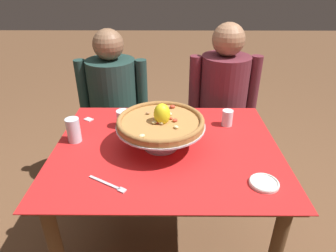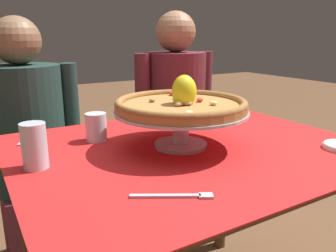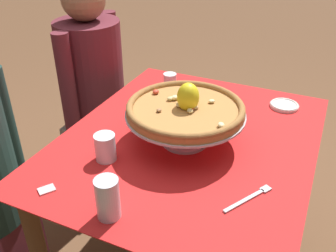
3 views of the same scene
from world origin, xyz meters
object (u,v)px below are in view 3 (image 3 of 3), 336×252
Objects in this scene: pizza at (186,107)px; water_glass_back_right at (170,84)px; water_glass_back_left at (105,149)px; dinner_fork at (250,197)px; water_glass_side_left at (108,200)px; side_plate at (284,105)px; diner_right at (95,98)px; sugar_packet at (47,190)px; pizza_stand at (185,120)px.

pizza reaches higher than water_glass_back_right.
dinner_fork is (0.01, -0.50, -0.04)m from water_glass_back_left.
side_plate is at bearing -21.15° from water_glass_side_left.
dinner_fork is (-0.64, -0.01, -0.01)m from side_plate.
side_plate is 0.10× the size of diner_right.
diner_right is (0.86, 0.42, -0.16)m from sugar_packet.
pizza_stand is at bearing -120.98° from diner_right.
water_glass_back_left is 1.93× the size of sugar_packet.
pizza is at bearing 146.20° from side_plate.
sugar_packet is (-0.23, 0.58, -0.00)m from dinner_fork.
diner_right reaches higher than pizza_stand.
diner_right reaches higher than dinner_fork.
water_glass_back_left is 0.56× the size of dinner_fork.
pizza is 3.43× the size of side_plate.
dinner_fork is at bearing -122.04° from diner_right.
water_glass_back_right is at bearing 97.45° from side_plate.
water_glass_back_left is at bearing 142.57° from side_plate.
water_glass_side_left is 0.74× the size of dinner_fork.
side_plate is 1.01m from diner_right.
sugar_packet is at bearing 87.21° from water_glass_side_left.
side_plate is (0.65, -0.50, -0.03)m from water_glass_back_left.
sugar_packet is 0.97m from diner_right.
water_glass_side_left reaches higher than sugar_packet.
pizza_stand is 0.52m from sugar_packet.
water_glass_side_left is (-0.44, 0.05, -0.04)m from pizza_stand.
pizza_stand is at bearing -33.39° from sugar_packet.
pizza is at bearing -33.38° from sugar_packet.
sugar_packet is at bearing 146.41° from side_plate.
side_plate is at bearing 0.76° from dinner_fork.
pizza_stand is at bearing -6.30° from water_glass_side_left.
water_glass_side_left reaches higher than water_glass_back_right.
pizza is 0.88m from diner_right.
pizza is at bearing -6.32° from water_glass_side_left.
water_glass_side_left is 0.10× the size of diner_right.
pizza is 0.45m from water_glass_side_left.
side_plate reaches higher than dinner_fork.
diner_right reaches higher than water_glass_back_left.
pizza_stand reaches higher than sugar_packet.
pizza_stand is 2.50× the size of dinner_fork.
dinner_fork is at bearing -55.63° from water_glass_side_left.
water_glass_back_left is 0.58m from water_glass_back_right.
pizza is 0.44m from water_glass_back_right.
diner_right is (0.64, 0.50, -0.21)m from water_glass_back_left.
water_glass_side_left is 0.24m from sugar_packet.
water_glass_back_right is 0.78m from dinner_fork.
water_glass_back_left is (-0.21, 0.21, -0.10)m from pizza.
sugar_packet is at bearing 146.61° from pizza_stand.
water_glass_back_left is at bearing 136.20° from pizza.
side_plate is at bearing -89.49° from diner_right.
pizza_stand reaches higher than water_glass_back_right.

